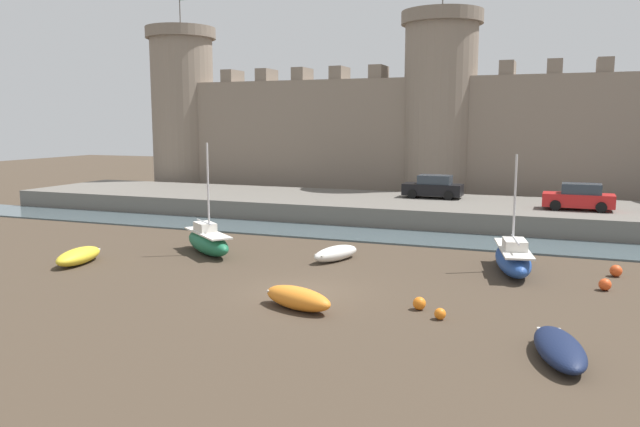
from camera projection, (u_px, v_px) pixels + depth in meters
ground_plane at (301, 292)px, 24.49m from camera, size 160.00×160.00×0.00m
water_channel at (386, 236)px, 36.26m from camera, size 80.00×4.50×0.10m
quay_road at (413, 210)px, 42.88m from camera, size 60.44×10.00×1.30m
castle at (439, 123)px, 50.44m from camera, size 54.88×6.44×18.27m
rowboat_foreground_left at (336, 253)px, 29.95m from camera, size 1.94×3.02×0.72m
sailboat_midflat_right at (513, 258)px, 27.59m from camera, size 2.38×5.35×5.22m
rowboat_near_channel_right at (79, 256)px, 29.28m from camera, size 1.65×3.22×0.75m
rowboat_foreground_centre at (559, 348)px, 17.45m from camera, size 1.96×3.63×0.66m
sailboat_foreground_right at (208, 241)px, 31.51m from camera, size 4.41×3.89×5.61m
rowboat_midflat_left at (298, 298)px, 22.20m from camera, size 3.17×2.07×0.79m
mooring_buoy_mid_mud at (440, 314)px, 21.05m from camera, size 0.40×0.40×0.40m
mooring_buoy_near_shore at (616, 271)px, 26.88m from camera, size 0.51×0.51×0.51m
mooring_buoy_near_channel at (419, 303)px, 22.14m from camera, size 0.47×0.47×0.47m
mooring_buoy_off_centre at (605, 285)px, 24.66m from camera, size 0.48×0.48×0.48m
car_quay_east at (433, 187)px, 43.95m from camera, size 4.13×1.93×1.62m
car_quay_centre_east at (579, 197)px, 37.95m from camera, size 4.13×1.93×1.62m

